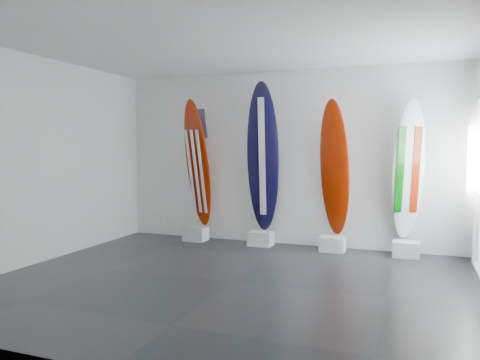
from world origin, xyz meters
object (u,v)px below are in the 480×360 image
at_px(surfboard_usa, 198,164).
at_px(surfboard_italy, 408,170).
at_px(surfboard_swiss, 335,168).
at_px(surfboard_navy, 263,157).

distance_m(surfboard_usa, surfboard_italy, 3.59).
distance_m(surfboard_usa, surfboard_swiss, 2.47).
xyz_separation_m(surfboard_usa, surfboard_swiss, (2.46, 0.00, -0.04)).
bearing_deg(surfboard_usa, surfboard_navy, 16.23).
relative_size(surfboard_usa, surfboard_swiss, 1.04).
height_order(surfboard_usa, surfboard_navy, surfboard_navy).
distance_m(surfboard_navy, surfboard_italy, 2.36).
height_order(surfboard_navy, surfboard_italy, surfboard_navy).
height_order(surfboard_swiss, surfboard_italy, surfboard_swiss).
bearing_deg(surfboard_navy, surfboard_swiss, 2.79).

